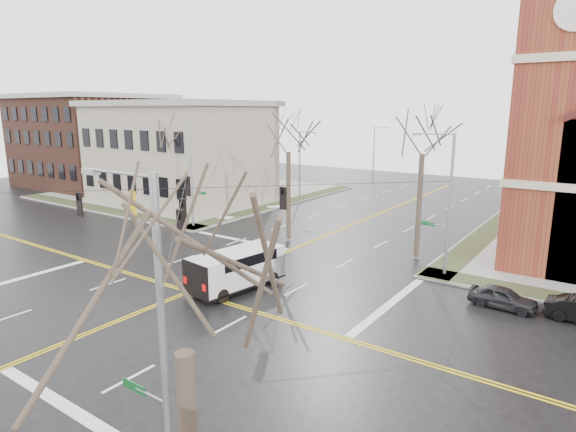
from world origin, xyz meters
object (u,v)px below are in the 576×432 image
Objects in this scene: signal_pole_ne at (447,200)px; tree_nw_far at (178,140)px; signal_pole_se at (158,341)px; tree_nw_near at (288,146)px; signal_pole_nw at (193,174)px; tree_ne at (423,147)px; streetlight_north_a at (301,163)px; streetlight_north_b at (375,151)px; cargo_van at (240,266)px; tree_se at (183,331)px; parked_car_a at (503,297)px.

signal_pole_ne is 0.85× the size of tree_nw_far.
signal_pole_ne is 23.00m from signal_pole_se.
tree_nw_near reaches higher than tree_nw_far.
signal_pole_ne is 0.84× the size of tree_nw_near.
tree_nw_near is at bearing 118.31° from signal_pole_se.
tree_nw_far is at bearing 175.52° from signal_pole_ne.
tree_ne reaches higher than signal_pole_nw.
streetlight_north_b is at bearing 90.00° from streetlight_north_a.
streetlight_north_b is at bearing 119.63° from tree_ne.
tree_nw_near is at bearing 118.41° from cargo_van.
signal_pole_se is at bearing 148.53° from tree_se.
parked_car_a is (4.37, -3.37, -4.35)m from signal_pole_ne.
tree_ne is at bearing 95.99° from signal_pole_se.
tree_nw_far reaches higher than parked_car_a.
tree_nw_near is (-17.44, 4.63, 7.12)m from parked_car_a.
tree_se is at bearing -31.47° from signal_pole_se.
tree_se is (24.91, -41.30, 2.29)m from streetlight_north_a.
signal_pole_ne is 25.04m from tree_se.
tree_nw_far is (-4.66, -34.41, 3.19)m from streetlight_north_b.
cargo_van is 1.81× the size of parked_car_a.
signal_pole_ne is 22.64m from signal_pole_nw.
signal_pole_ne is 1.00× the size of signal_pole_nw.
signal_pole_nw is at bearing 135.89° from tree_se.
streetlight_north_b is (-21.97, 36.50, -0.48)m from signal_pole_ne.
signal_pole_se is 36.69m from tree_nw_far.
signal_pole_se is (0.00, -23.00, 0.00)m from signal_pole_ne.
signal_pole_nw is 1.00× the size of signal_pole_se.
tree_nw_far reaches higher than streetlight_north_a.
tree_ne reaches higher than tree_se.
tree_nw_far reaches higher than signal_pole_ne.
signal_pole_se is 63.43m from streetlight_north_b.
cargo_van is at bearing 116.09° from parked_car_a.
tree_nw_far is 0.95× the size of tree_ne.
tree_nw_near is (8.91, -15.24, 3.25)m from streetlight_north_a.
tree_nw_near is (-13.07, 24.26, 2.77)m from signal_pole_se.
signal_pole_nw is 35.67m from tree_se.
signal_pole_ne is at bearing -36.90° from streetlight_north_a.
streetlight_north_a reaches higher than parked_car_a.
parked_car_a is (4.37, 19.63, -4.35)m from signal_pole_se.
tree_ne is at bearing 101.60° from tree_se.
cargo_van is 15.09m from tree_ne.
signal_pole_ne reaches higher than cargo_van.
tree_ne reaches higher than signal_pole_se.
signal_pole_nw is at bearing 85.71° from parked_car_a.
streetlight_north_a is 1.00× the size of streetlight_north_b.
tree_nw_far reaches higher than tree_se.
tree_ne reaches higher than parked_car_a.
signal_pole_nw is 20.36m from tree_ne.
streetlight_north_a is 0.72× the size of tree_ne.
parked_car_a is at bearing 86.17° from tree_se.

